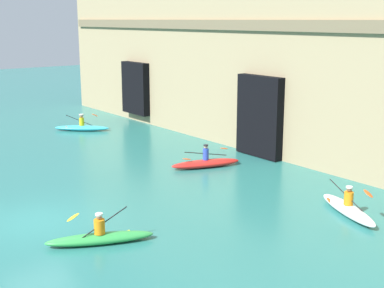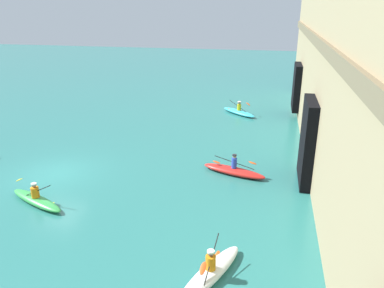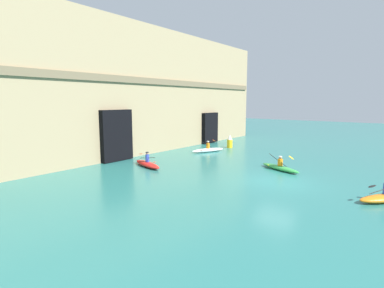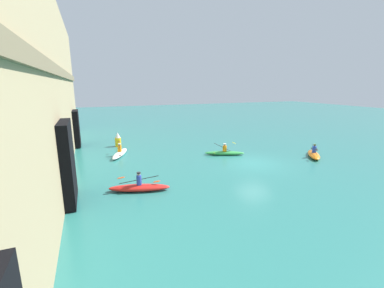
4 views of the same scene
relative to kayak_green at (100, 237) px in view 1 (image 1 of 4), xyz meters
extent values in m
plane|color=#28706B|center=(-3.03, -0.95, -0.21)|extent=(120.00, 120.00, 0.00)
cube|color=#9E8966|center=(-4.13, 15.43, 5.62)|extent=(43.83, 6.67, 11.66)
cube|color=brown|center=(-4.13, 12.04, 6.45)|extent=(42.96, 0.24, 0.54)
cube|color=black|center=(-17.07, 11.94, 2.13)|extent=(2.83, 0.70, 3.53)
cube|color=black|center=(-4.96, 11.94, 1.90)|extent=(2.90, 0.70, 4.16)
ellipsoid|color=green|center=(0.00, 0.00, -0.04)|extent=(1.97, 3.40, 0.33)
cylinder|color=orange|center=(0.00, 0.00, 0.36)|extent=(0.35, 0.35, 0.48)
sphere|color=#9E704C|center=(0.00, 0.00, 0.70)|extent=(0.19, 0.19, 0.19)
cylinder|color=silver|center=(0.00, 0.00, 0.77)|extent=(0.24, 0.24, 0.06)
cylinder|color=black|center=(0.00, 0.00, 0.39)|extent=(0.36, 1.86, 1.01)
ellipsoid|color=yellow|center=(0.14, 0.82, -0.05)|extent=(0.25, 0.44, 0.25)
ellipsoid|color=yellow|center=(-0.14, -0.82, 0.82)|extent=(0.25, 0.44, 0.25)
ellipsoid|color=#33B2C6|center=(-16.57, 7.47, -0.04)|extent=(2.95, 3.20, 0.34)
cylinder|color=gold|center=(-16.57, 7.47, 0.37)|extent=(0.31, 0.31, 0.49)
sphere|color=#9E704C|center=(-16.57, 7.47, 0.73)|extent=(0.23, 0.23, 0.23)
cylinder|color=silver|center=(-16.57, 7.47, 0.83)|extent=(0.29, 0.29, 0.06)
cylinder|color=black|center=(-16.57, 7.47, 0.40)|extent=(0.95, 1.71, 0.89)
ellipsoid|color=#D84C19|center=(-16.97, 6.73, 0.02)|extent=(0.36, 0.46, 0.23)
ellipsoid|color=#D84C19|center=(-16.17, 8.22, 0.78)|extent=(0.36, 0.46, 0.23)
ellipsoid|color=white|center=(3.17, 8.44, -0.03)|extent=(3.48, 2.03, 0.37)
cylinder|color=orange|center=(3.17, 8.44, 0.40)|extent=(0.33, 0.33, 0.49)
sphere|color=brown|center=(3.17, 8.44, 0.75)|extent=(0.20, 0.20, 0.20)
cylinder|color=silver|center=(3.17, 8.44, 0.83)|extent=(0.25, 0.25, 0.06)
cylinder|color=black|center=(3.17, 8.44, 0.43)|extent=(1.95, 0.25, 0.94)
ellipsoid|color=#D84C19|center=(4.03, 8.35, 0.83)|extent=(0.44, 0.22, 0.23)
ellipsoid|color=#D84C19|center=(2.31, 8.54, 0.02)|extent=(0.44, 0.22, 0.23)
ellipsoid|color=red|center=(-4.97, 8.32, -0.02)|extent=(1.78, 3.54, 0.37)
cylinder|color=#2D47B7|center=(-4.97, 8.32, 0.44)|extent=(0.28, 0.28, 0.55)
sphere|color=tan|center=(-4.97, 8.32, 0.80)|extent=(0.19, 0.19, 0.19)
cylinder|color=#232328|center=(-4.97, 8.32, 0.88)|extent=(0.23, 0.23, 0.06)
cylinder|color=black|center=(-4.97, 8.32, 0.46)|extent=(0.58, 2.16, 0.41)
ellipsoid|color=#D84C19|center=(-4.73, 9.28, 0.63)|extent=(0.28, 0.47, 0.12)
ellipsoid|color=#D84C19|center=(-5.21, 7.36, 0.30)|extent=(0.28, 0.47, 0.12)
camera|label=1|loc=(14.36, -7.30, 6.75)|focal=50.00mm
camera|label=2|loc=(13.00, 9.95, 8.19)|focal=35.00mm
camera|label=3|loc=(-20.30, -7.80, 4.68)|focal=28.00mm
camera|label=4|loc=(-18.83, 10.69, 5.71)|focal=24.00mm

